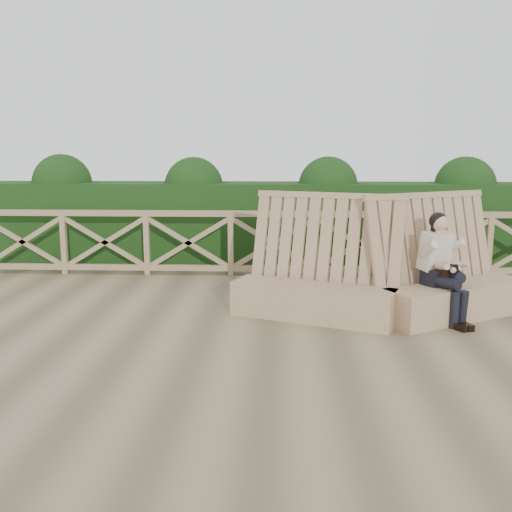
{
  "coord_description": "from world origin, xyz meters",
  "views": [
    {
      "loc": [
        0.13,
        -5.95,
        2.06
      ],
      "look_at": [
        -0.15,
        0.4,
        0.9
      ],
      "focal_mm": 40.0,
      "sensor_mm": 36.0,
      "label": 1
    }
  ],
  "objects": [
    {
      "name": "ground",
      "position": [
        0.0,
        0.0,
        0.0
      ],
      "size": [
        60.0,
        60.0,
        0.0
      ],
      "primitive_type": "plane",
      "color": "brown",
      "rests_on": "ground"
    },
    {
      "name": "guardrail",
      "position": [
        0.0,
        3.5,
        0.55
      ],
      "size": [
        10.1,
        0.09,
        1.1
      ],
      "color": "olive",
      "rests_on": "ground"
    },
    {
      "name": "bench",
      "position": [
        1.44,
        1.11,
        0.39
      ],
      "size": [
        3.86,
        1.67,
        1.57
      ],
      "rotation": [
        0.0,
        0.0,
        0.08
      ],
      "color": "#8C7050",
      "rests_on": "ground"
    },
    {
      "name": "hedge",
      "position": [
        0.0,
        4.7,
        0.75
      ],
      "size": [
        12.0,
        1.2,
        1.5
      ],
      "primitive_type": "cube",
      "color": "black",
      "rests_on": "ground"
    },
    {
      "name": "woman",
      "position": [
        2.1,
        0.98,
        0.72
      ],
      "size": [
        0.6,
        0.84,
        1.34
      ],
      "rotation": [
        0.0,
        0.0,
        0.52
      ],
      "color": "black",
      "rests_on": "ground"
    }
  ]
}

